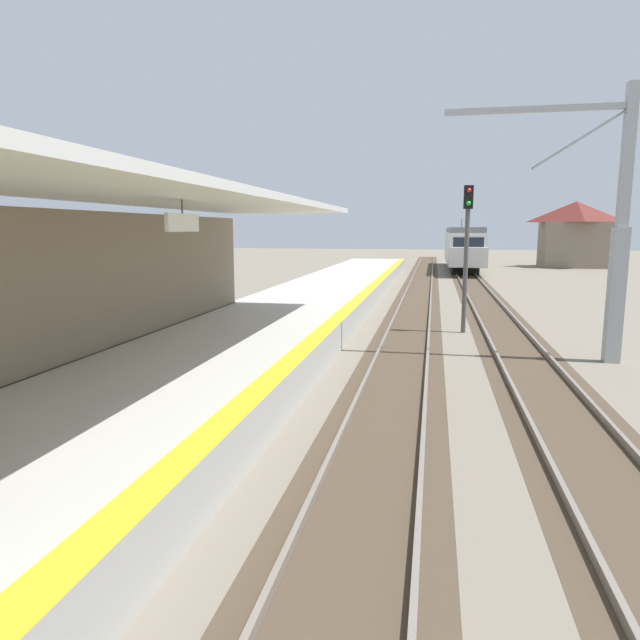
# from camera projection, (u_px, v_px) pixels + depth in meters

# --- Properties ---
(station_platform) EXTENTS (5.00, 80.00, 0.91)m
(station_platform) POSITION_uv_depth(u_px,v_px,m) (239.00, 348.00, 15.54)
(station_platform) COLOR #B7B5AD
(station_platform) RESTS_ON ground
(station_building_with_canopy) EXTENTS (4.85, 24.00, 4.43)m
(station_building_with_canopy) POSITION_uv_depth(u_px,v_px,m) (23.00, 289.00, 9.80)
(station_building_with_canopy) COLOR #4C4C4C
(station_building_with_canopy) RESTS_ON ground
(track_pair_nearest_platform) EXTENTS (2.34, 120.00, 0.16)m
(track_pair_nearest_platform) POSITION_uv_depth(u_px,v_px,m) (406.00, 341.00, 18.61)
(track_pair_nearest_platform) COLOR #4C3D2D
(track_pair_nearest_platform) RESTS_ON ground
(track_pair_middle) EXTENTS (2.34, 120.00, 0.16)m
(track_pair_middle) POSITION_uv_depth(u_px,v_px,m) (514.00, 345.00, 17.95)
(track_pair_middle) COLOR #4C3D2D
(track_pair_middle) RESTS_ON ground
(approaching_train) EXTENTS (2.93, 19.60, 4.76)m
(approaching_train) POSITION_uv_depth(u_px,v_px,m) (463.00, 246.00, 52.05)
(approaching_train) COLOR silver
(approaching_train) RESTS_ON ground
(rail_signal_post) EXTENTS (0.32, 0.34, 5.20)m
(rail_signal_post) POSITION_uv_depth(u_px,v_px,m) (467.00, 244.00, 19.87)
(rail_signal_post) COLOR #4C4C4C
(rail_signal_post) RESTS_ON ground
(catenary_pylon_far_side) EXTENTS (5.00, 0.40, 7.50)m
(catenary_pylon_far_side) POSITION_uv_depth(u_px,v_px,m) (609.00, 233.00, 15.34)
(catenary_pylon_far_side) COLOR #9EA3A8
(catenary_pylon_far_side) RESTS_ON ground
(distant_trackside_house) EXTENTS (6.60, 5.28, 6.40)m
(distant_trackside_house) POSITION_uv_depth(u_px,v_px,m) (575.00, 233.00, 55.25)
(distant_trackside_house) COLOR #7F705B
(distant_trackside_house) RESTS_ON ground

